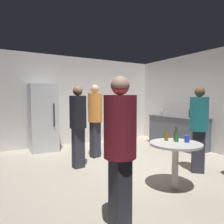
{
  "coord_description": "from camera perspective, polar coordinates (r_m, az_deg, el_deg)",
  "views": [
    {
      "loc": [
        -2.39,
        -3.58,
        1.43
      ],
      "look_at": [
        -0.12,
        0.34,
        1.13
      ],
      "focal_mm": 33.3,
      "sensor_mm": 36.0,
      "label": 1
    }
  ],
  "objects": [
    {
      "name": "person_in_orange_shirt",
      "position": [
        5.0,
        -4.66,
        -0.79
      ],
      "size": [
        0.41,
        0.41,
        1.75
      ],
      "rotation": [
        0.0,
        0.0,
        -1.33
      ],
      "color": "#2D2D38",
      "rests_on": "ground_plane"
    },
    {
      "name": "wine_bottle_on_counter",
      "position": [
        6.14,
        20.64,
        -0.27
      ],
      "size": [
        0.08,
        0.08,
        0.31
      ],
      "color": "#3F141E",
      "rests_on": "kitchen_counter"
    },
    {
      "name": "ground_plane",
      "position": [
        4.55,
        3.63,
        -15.15
      ],
      "size": [
        5.2,
        5.2,
        0.1
      ],
      "primitive_type": "cube",
      "color": "#B2A893"
    },
    {
      "name": "kettle",
      "position": [
        6.65,
        14.15,
        -0.25
      ],
      "size": [
        0.24,
        0.17,
        0.18
      ],
      "color": "#B2B2B7",
      "rests_on": "kitchen_counter"
    },
    {
      "name": "refrigerator",
      "position": [
        5.92,
        -18.4,
        -1.5
      ],
      "size": [
        0.7,
        0.68,
        1.8
      ],
      "color": "silver",
      "rests_on": "ground_plane"
    },
    {
      "name": "foreground_table",
      "position": [
        3.43,
        17.02,
        -9.83
      ],
      "size": [
        0.8,
        0.8,
        0.73
      ],
      "color": "beige",
      "rests_on": "ground_plane"
    },
    {
      "name": "plastic_cup_blue",
      "position": [
        3.49,
        19.91,
        -6.95
      ],
      "size": [
        0.08,
        0.08,
        0.11
      ],
      "primitive_type": "cylinder",
      "color": "blue",
      "rests_on": "foreground_table"
    },
    {
      "name": "person_in_maroon_shirt",
      "position": [
        2.17,
        2.23,
        -8.48
      ],
      "size": [
        0.36,
        0.36,
        1.65
      ],
      "rotation": [
        0.0,
        0.0,
        -0.06
      ],
      "color": "#2D2D38",
      "rests_on": "ground_plane"
    },
    {
      "name": "person_in_teal_shirt",
      "position": [
        4.29,
        22.73,
        -2.76
      ],
      "size": [
        0.48,
        0.48,
        1.64
      ],
      "rotation": [
        0.0,
        0.0,
        -2.33
      ],
      "color": "#2D2D38",
      "rests_on": "ground_plane"
    },
    {
      "name": "kitchen_counter",
      "position": [
        6.4,
        17.42,
        -5.14
      ],
      "size": [
        0.64,
        1.81,
        0.9
      ],
      "color": "#4C515B",
      "rests_on": "ground_plane"
    },
    {
      "name": "beer_bottle_brown",
      "position": [
        3.6,
        17.08,
        -6.11
      ],
      "size": [
        0.06,
        0.06,
        0.23
      ],
      "color": "#593314",
      "rests_on": "foreground_table"
    },
    {
      "name": "beer_bottle_amber",
      "position": [
        3.52,
        14.71,
        -6.28
      ],
      "size": [
        0.06,
        0.06,
        0.23
      ],
      "color": "#8C5919",
      "rests_on": "foreground_table"
    },
    {
      "name": "wall_back",
      "position": [
        6.66,
        -8.97,
        3.08
      ],
      "size": [
        5.32,
        0.06,
        2.7
      ],
      "primitive_type": "cube",
      "color": "silver",
      "rests_on": "ground_plane"
    },
    {
      "name": "wall_side_right",
      "position": [
        6.17,
        24.53,
        2.74
      ],
      "size": [
        0.06,
        5.2,
        2.7
      ],
      "primitive_type": "cube",
      "color": "silver",
      "rests_on": "ground_plane"
    },
    {
      "name": "beer_bottle_green",
      "position": [
        3.48,
        17.33,
        -6.44
      ],
      "size": [
        0.06,
        0.06,
        0.23
      ],
      "color": "#26662D",
      "rests_on": "foreground_table"
    },
    {
      "name": "person_in_black_shirt",
      "position": [
        4.28,
        -9.32,
        -2.27
      ],
      "size": [
        0.38,
        0.38,
        1.67
      ],
      "rotation": [
        0.0,
        0.0,
        -1.43
      ],
      "color": "#2D2D38",
      "rests_on": "ground_plane"
    }
  ]
}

